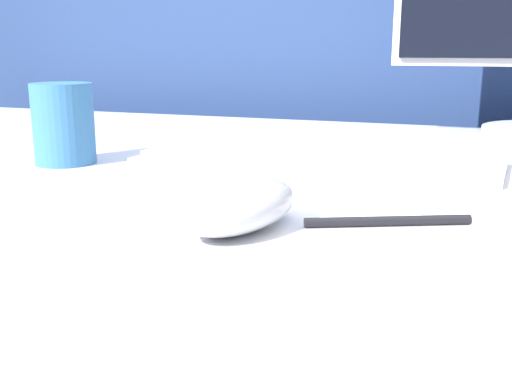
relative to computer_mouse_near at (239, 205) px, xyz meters
name	(u,v)px	position (x,y,z in m)	size (l,w,h in m)	color
partition_panel	(362,136)	(-0.05, 0.84, -0.06)	(5.00, 0.03, 1.34)	navy
computer_mouse_near	(239,205)	(0.00, 0.00, 0.00)	(0.10, 0.14, 0.04)	silver
keyboard	(318,166)	(0.01, 0.21, -0.01)	(0.41, 0.17, 0.02)	silver
mug	(63,124)	(-0.30, 0.18, 0.03)	(0.07, 0.07, 0.10)	teal
pen	(388,221)	(0.11, 0.05, -0.02)	(0.12, 0.06, 0.01)	black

